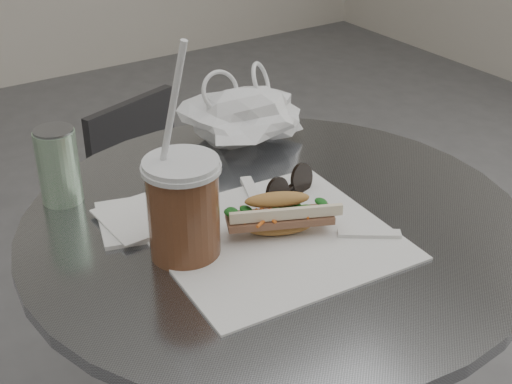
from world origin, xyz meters
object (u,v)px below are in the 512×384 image
drink_can (58,166)px  cafe_table (272,356)px  chair_far (177,247)px  iced_coffee (183,207)px  sunglasses (288,188)px  banh_mi (279,215)px

drink_can → cafe_table: bearing=-42.4°
cafe_table → chair_far: cafe_table is taller
iced_coffee → sunglasses: bearing=12.5°
banh_mi → chair_far: bearing=100.7°
chair_far → iced_coffee: iced_coffee is taller
chair_far → iced_coffee: 0.87m
chair_far → iced_coffee: bearing=45.6°
banh_mi → cafe_table: bearing=86.1°
chair_far → sunglasses: size_ratio=5.89×
banh_mi → iced_coffee: bearing=-168.8°
cafe_table → iced_coffee: size_ratio=2.48×
iced_coffee → cafe_table: bearing=4.1°
drink_can → chair_far: bearing=46.0°
cafe_table → sunglasses: 0.30m
cafe_table → chair_far: size_ratio=1.16×
cafe_table → iced_coffee: (-0.16, -0.01, 0.35)m
banh_mi → drink_can: bearing=154.1°
cafe_table → chair_far: bearing=77.8°
sunglasses → drink_can: (-0.30, 0.19, 0.04)m
chair_far → banh_mi: (-0.16, -0.66, 0.48)m
cafe_table → banh_mi: bearing=-117.9°
sunglasses → chair_far: bearing=65.2°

